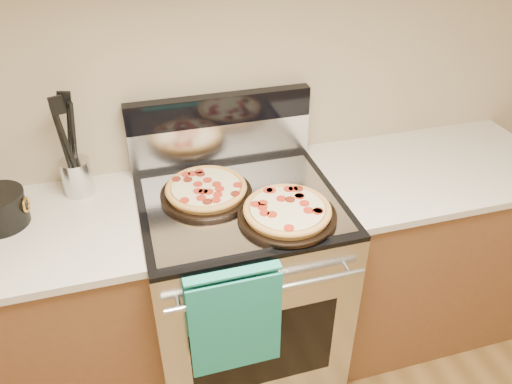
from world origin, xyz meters
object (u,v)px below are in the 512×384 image
object	(u,v)px
range_body	(242,289)
utensil_crock	(77,177)
pepperoni_pizza_back	(206,190)
pepperoni_pizza_front	(287,212)

from	to	relation	value
range_body	utensil_crock	distance (m)	0.83
range_body	pepperoni_pizza_back	bearing A→B (deg)	153.97
pepperoni_pizza_back	utensil_crock	world-z (taller)	utensil_crock
pepperoni_pizza_front	utensil_crock	xyz separation A→B (m)	(-0.72, 0.40, 0.03)
pepperoni_pizza_back	pepperoni_pizza_front	xyz separation A→B (m)	(0.25, -0.22, 0.00)
pepperoni_pizza_back	utensil_crock	xyz separation A→B (m)	(-0.47, 0.18, 0.03)
range_body	pepperoni_pizza_front	distance (m)	0.54
pepperoni_pizza_back	pepperoni_pizza_front	world-z (taller)	same
range_body	utensil_crock	xyz separation A→B (m)	(-0.59, 0.24, 0.53)
pepperoni_pizza_front	pepperoni_pizza_back	bearing A→B (deg)	139.00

